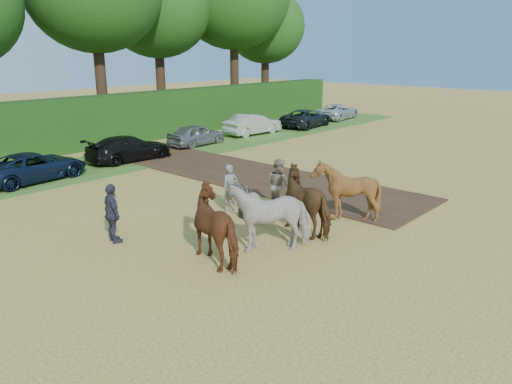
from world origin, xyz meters
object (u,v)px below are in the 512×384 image
at_px(spectator_far, 112,214).
at_px(plough_team, 289,206).
at_px(parked_cars, 176,139).
at_px(spectator_near, 279,185).

distance_m(spectator_far, plough_team, 5.34).
xyz_separation_m(plough_team, parked_cars, (6.45, 13.29, -0.35)).
relative_size(spectator_near, parked_cars, 0.05).
xyz_separation_m(spectator_near, parked_cars, (4.59, 11.38, -0.29)).
distance_m(spectator_near, spectator_far, 5.99).
bearing_deg(spectator_far, parked_cars, -33.36).
bearing_deg(plough_team, parked_cars, 64.10).
bearing_deg(spectator_near, parked_cars, -3.97).
relative_size(spectator_far, parked_cars, 0.04).
distance_m(spectator_near, parked_cars, 12.27).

